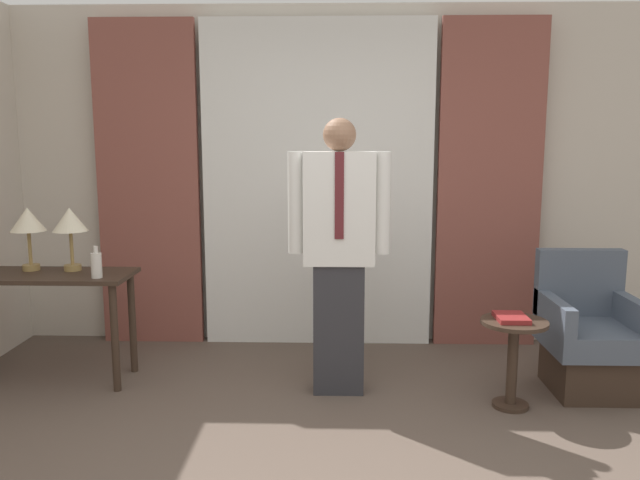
{
  "coord_description": "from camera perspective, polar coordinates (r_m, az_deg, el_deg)",
  "views": [
    {
      "loc": [
        0.15,
        -2.29,
        1.64
      ],
      "look_at": [
        0.05,
        1.49,
        1.04
      ],
      "focal_mm": 35.0,
      "sensor_mm": 36.0,
      "label": 1
    }
  ],
  "objects": [
    {
      "name": "armchair",
      "position": [
        4.54,
        23.37,
        -8.41
      ],
      "size": [
        0.59,
        0.62,
        0.91
      ],
      "color": "#38281E",
      "rests_on": "ground_plane"
    },
    {
      "name": "bottle_near_edge",
      "position": [
        4.33,
        -19.77,
        -2.13
      ],
      "size": [
        0.07,
        0.07,
        0.21
      ],
      "color": "silver",
      "rests_on": "desk"
    },
    {
      "name": "wall_back",
      "position": [
        5.1,
        -0.17,
        5.76
      ],
      "size": [
        10.0,
        0.06,
        2.7
      ],
      "color": "beige",
      "rests_on": "ground_plane"
    },
    {
      "name": "table_lamp_left",
      "position": [
        4.72,
        -25.14,
        1.46
      ],
      "size": [
        0.23,
        0.23,
        0.44
      ],
      "color": "#9E7F47",
      "rests_on": "desk"
    },
    {
      "name": "person",
      "position": [
        3.99,
        1.75,
        -0.62
      ],
      "size": [
        0.65,
        0.22,
        1.79
      ],
      "color": "#2D2D33",
      "rests_on": "ground_plane"
    },
    {
      "name": "curtain_sheer_center",
      "position": [
        4.97,
        -0.22,
        4.98
      ],
      "size": [
        1.82,
        0.06,
        2.58
      ],
      "color": "white",
      "rests_on": "ground_plane"
    },
    {
      "name": "curtain_drape_right",
      "position": [
        5.11,
        15.22,
        4.78
      ],
      "size": [
        0.81,
        0.06,
        2.58
      ],
      "color": "brown",
      "rests_on": "ground_plane"
    },
    {
      "name": "table_lamp_right",
      "position": [
        4.59,
        -21.89,
        1.48
      ],
      "size": [
        0.23,
        0.23,
        0.44
      ],
      "color": "#9E7F47",
      "rests_on": "desk"
    },
    {
      "name": "side_table",
      "position": [
        4.07,
        17.24,
        -9.46
      ],
      "size": [
        0.41,
        0.41,
        0.56
      ],
      "color": "#38281E",
      "rests_on": "ground_plane"
    },
    {
      "name": "book",
      "position": [
        4.02,
        17.08,
        -6.8
      ],
      "size": [
        0.18,
        0.23,
        0.03
      ],
      "color": "maroon",
      "rests_on": "side_table"
    },
    {
      "name": "desk",
      "position": [
        4.64,
        -23.7,
        -4.39
      ],
      "size": [
        1.15,
        0.47,
        0.76
      ],
      "color": "#38281E",
      "rests_on": "ground_plane"
    },
    {
      "name": "curtain_drape_left",
      "position": [
        5.19,
        -15.41,
        4.83
      ],
      "size": [
        0.81,
        0.06,
        2.58
      ],
      "color": "brown",
      "rests_on": "ground_plane"
    }
  ]
}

